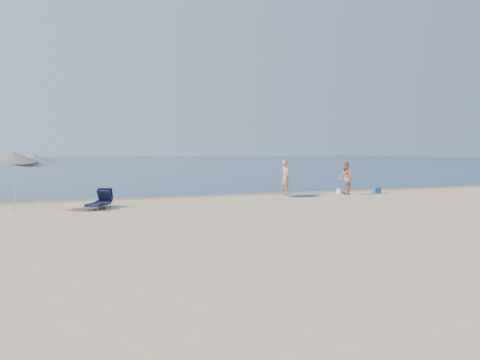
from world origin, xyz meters
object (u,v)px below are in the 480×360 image
person_right (345,178)px  blue_cooler (376,190)px  umbrella_near (33,158)px  person_left (286,177)px

person_right → blue_cooler: size_ratio=4.13×
blue_cooler → umbrella_near: (-18.74, -1.36, 1.98)m
person_left → person_right: bearing=-114.2°
person_right → blue_cooler: person_right is taller
person_left → umbrella_near: bearing=96.1°
person_right → blue_cooler: 2.38m
person_left → person_right: (3.12, -1.16, -0.04)m
person_right → umbrella_near: size_ratio=0.73×
umbrella_near → blue_cooler: bearing=8.1°
person_left → person_right: person_left is taller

